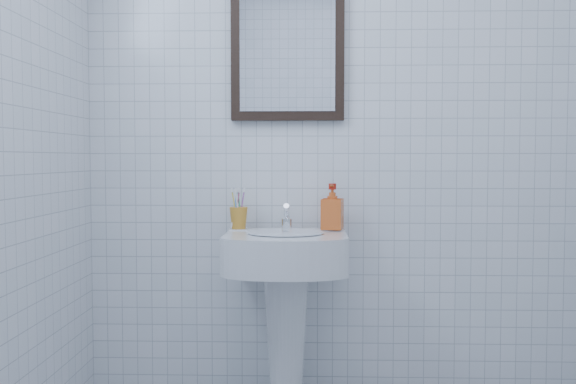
{
  "coord_description": "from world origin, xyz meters",
  "views": [
    {
      "loc": [
        -0.11,
        -1.68,
        1.07
      ],
      "look_at": [
        -0.19,
        0.86,
        0.94
      ],
      "focal_mm": 40.0,
      "sensor_mm": 36.0,
      "label": 1
    }
  ],
  "objects": [
    {
      "name": "toothbrush_cup",
      "position": [
        -0.41,
        1.09,
        0.81
      ],
      "size": [
        0.09,
        0.09,
        0.09
      ],
      "primitive_type": null,
      "rotation": [
        0.0,
        0.0,
        -0.11
      ],
      "color": "orange",
      "rests_on": "washbasin"
    },
    {
      "name": "faucet",
      "position": [
        -0.2,
        1.07,
        0.81
      ],
      "size": [
        0.05,
        0.1,
        0.12
      ],
      "color": "silver",
      "rests_on": "washbasin"
    },
    {
      "name": "wall_back",
      "position": [
        0.0,
        1.2,
        1.25
      ],
      "size": [
        2.2,
        0.02,
        2.5
      ],
      "primitive_type": "cube",
      "color": "white",
      "rests_on": "ground"
    },
    {
      "name": "wall_mirror",
      "position": [
        -0.2,
        1.18,
        1.55
      ],
      "size": [
        0.5,
        0.04,
        0.62
      ],
      "color": "black",
      "rests_on": "wall_back"
    },
    {
      "name": "washbasin",
      "position": [
        -0.2,
        0.98,
        0.52
      ],
      "size": [
        0.5,
        0.37,
        0.77
      ],
      "color": "silver",
      "rests_on": "ground"
    },
    {
      "name": "soap_dispenser",
      "position": [
        -0.01,
        1.08,
        0.86
      ],
      "size": [
        0.1,
        0.11,
        0.2
      ],
      "primitive_type": "imported",
      "rotation": [
        0.0,
        0.0,
        -0.2
      ],
      "color": "#D34914",
      "rests_on": "washbasin"
    }
  ]
}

